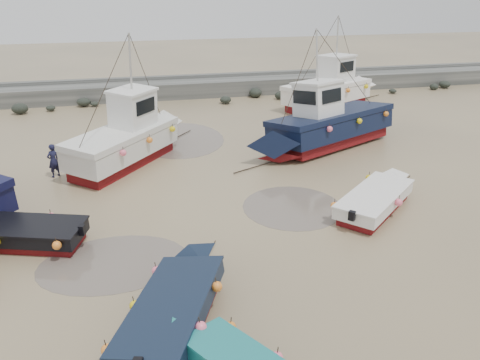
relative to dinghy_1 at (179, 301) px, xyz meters
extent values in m
plane|color=#9F8862|center=(0.86, 4.11, -0.54)|extent=(120.00, 120.00, 0.00)
cube|color=slate|center=(0.86, 26.11, 0.06)|extent=(60.00, 2.20, 1.20)
cube|color=slate|center=(0.86, 27.32, 0.79)|extent=(60.00, 0.60, 0.25)
ellipsoid|color=black|center=(5.96, 23.14, -0.24)|extent=(0.84, 0.86, 0.51)
ellipsoid|color=black|center=(8.65, 24.67, -0.19)|extent=(0.98, 1.07, 0.72)
ellipsoid|color=black|center=(15.01, 23.65, -0.27)|extent=(0.78, 0.90, 0.59)
ellipsoid|color=black|center=(23.89, 23.91, -0.30)|extent=(0.68, 0.72, 0.52)
ellipsoid|color=black|center=(19.78, 23.38, -0.33)|extent=(0.60, 0.70, 0.31)
ellipsoid|color=black|center=(-4.22, 24.58, -0.19)|extent=(0.99, 0.80, 0.58)
ellipsoid|color=black|center=(13.05, 23.88, -0.35)|extent=(0.54, 0.46, 0.30)
ellipsoid|color=black|center=(10.54, 24.09, -0.32)|extent=(0.61, 0.47, 0.46)
ellipsoid|color=black|center=(25.14, 24.26, -0.22)|extent=(0.92, 0.97, 0.58)
ellipsoid|color=black|center=(-3.45, 24.38, -0.32)|extent=(0.61, 0.53, 0.32)
ellipsoid|color=black|center=(11.85, 24.71, -0.30)|extent=(0.67, 0.55, 0.43)
ellipsoid|color=black|center=(-8.32, 23.45, -0.16)|extent=(1.09, 0.88, 0.72)
ellipsoid|color=black|center=(-6.39, 23.76, -0.31)|extent=(0.65, 0.60, 0.37)
ellipsoid|color=black|center=(10.32, 23.50, -0.23)|extent=(0.88, 0.64, 0.62)
ellipsoid|color=black|center=(-0.07, 23.71, -0.31)|extent=(0.64, 0.62, 0.48)
ellipsoid|color=black|center=(8.70, 24.53, -0.34)|extent=(0.55, 0.45, 0.29)
cylinder|color=#63594F|center=(-1.83, 3.13, -0.53)|extent=(4.82, 4.82, 0.01)
cylinder|color=#63594F|center=(5.18, 5.68, -0.53)|extent=(4.03, 4.03, 0.01)
cylinder|color=#63594F|center=(1.63, 15.51, -0.53)|extent=(5.18, 5.18, 0.01)
cube|color=maroon|center=(-0.15, -0.34, -0.39)|extent=(3.00, 4.17, 0.30)
cube|color=black|center=(-0.15, -0.34, -0.01)|extent=(3.37, 4.54, 0.45)
pyramid|color=black|center=(0.84, 1.87, 0.44)|extent=(1.96, 1.40, 0.90)
cube|color=brown|center=(-0.15, -0.34, 0.15)|extent=(2.76, 3.79, 0.10)
cube|color=black|center=(-0.15, -0.34, 0.24)|extent=(3.47, 4.65, 0.07)
cylinder|color=black|center=(1.24, 2.76, -0.51)|extent=(0.85, 1.84, 0.04)
sphere|color=orange|center=(-1.77, -1.42, 0.09)|extent=(0.30, 0.30, 0.30)
sphere|color=orange|center=(0.46, -1.52, 0.09)|extent=(0.30, 0.30, 0.30)
sphere|color=orange|center=(-1.09, 0.08, 0.09)|extent=(0.30, 0.30, 0.30)
sphere|color=orange|center=(1.14, -0.01, 0.09)|extent=(0.30, 0.30, 0.30)
sphere|color=orange|center=(-0.42, 1.59, 0.09)|extent=(0.30, 0.30, 0.30)
pyramid|color=#176E70|center=(0.07, -1.28, 0.44)|extent=(1.46, 1.30, 0.90)
cylinder|color=black|center=(-0.37, -0.61, -0.51)|extent=(1.14, 1.69, 0.04)
sphere|color=orange|center=(1.88, -2.62, 0.09)|extent=(0.30, 0.30, 0.30)
sphere|color=orange|center=(1.05, -1.39, 0.09)|extent=(0.30, 0.30, 0.30)
cube|color=maroon|center=(8.19, 4.58, -0.39)|extent=(3.86, 3.58, 0.30)
cube|color=silver|center=(8.19, 4.58, -0.01)|extent=(4.24, 3.95, 0.45)
pyramid|color=silver|center=(10.05, 6.16, 0.44)|extent=(1.60, 1.70, 0.90)
cube|color=brown|center=(8.19, 4.58, 0.15)|extent=(3.52, 3.27, 0.10)
cube|color=silver|center=(8.19, 4.58, 0.24)|extent=(4.35, 4.06, 0.07)
cube|color=black|center=(6.53, 3.16, 0.16)|extent=(0.28, 0.28, 0.35)
cylinder|color=black|center=(10.79, 6.79, -0.51)|extent=(1.55, 1.33, 0.04)
sphere|color=orange|center=(6.32, 4.21, 0.09)|extent=(0.30, 0.30, 0.30)
sphere|color=orange|center=(8.80, 3.87, 0.09)|extent=(0.30, 0.30, 0.30)
sphere|color=orange|center=(8.85, 6.37, 0.09)|extent=(0.30, 0.30, 0.30)
cube|color=maroon|center=(-4.73, 4.95, -0.39)|extent=(3.87, 2.39, 0.30)
cube|color=black|center=(-4.73, 4.95, -0.01)|extent=(4.20, 2.70, 0.45)
cube|color=brown|center=(-4.73, 4.95, 0.15)|extent=(3.51, 2.21, 0.10)
cube|color=black|center=(-4.73, 4.95, 0.24)|extent=(4.30, 2.78, 0.07)
cube|color=black|center=(-2.79, 4.31, 0.16)|extent=(0.24, 0.27, 0.35)
sphere|color=orange|center=(-3.53, 3.62, 0.09)|extent=(0.30, 0.30, 0.30)
sphere|color=orange|center=(-3.95, 5.64, 0.09)|extent=(0.30, 0.30, 0.30)
cube|color=maroon|center=(-1.42, 11.96, -0.26)|extent=(5.09, 5.73, 0.55)
cube|color=silver|center=(-1.42, 11.96, 0.49)|extent=(5.61, 6.27, 0.95)
pyramid|color=silver|center=(0.88, 14.85, 1.19)|extent=(2.57, 2.46, 1.40)
cube|color=brown|center=(-1.42, 11.96, 1.00)|extent=(5.46, 6.10, 0.08)
cube|color=silver|center=(-1.42, 11.96, 1.14)|extent=(5.74, 6.40, 0.30)
cube|color=white|center=(-0.89, 12.63, 2.11)|extent=(2.43, 2.50, 1.70)
cube|color=white|center=(-0.89, 12.63, 3.02)|extent=(2.62, 2.70, 0.12)
cube|color=black|center=(-0.25, 13.43, 2.37)|extent=(1.03, 0.84, 0.68)
cylinder|color=#B7B7B2|center=(-0.89, 12.63, 4.38)|extent=(0.10, 0.10, 2.60)
cylinder|color=black|center=(1.56, 15.69, -0.51)|extent=(1.91, 2.38, 0.05)
sphere|color=#FF6785|center=(-3.92, 10.75, 0.84)|extent=(0.30, 0.30, 0.30)
sphere|color=#FF6785|center=(-1.42, 10.04, 0.84)|extent=(0.30, 0.30, 0.30)
sphere|color=#FF6785|center=(-2.67, 12.31, 0.84)|extent=(0.30, 0.30, 0.30)
sphere|color=#FF6785|center=(-0.17, 11.60, 0.84)|extent=(0.30, 0.30, 0.30)
sphere|color=#FF6785|center=(-1.42, 13.88, 0.84)|extent=(0.30, 0.30, 0.30)
sphere|color=#FF6785|center=(1.08, 13.17, 0.84)|extent=(0.30, 0.30, 0.30)
cube|color=maroon|center=(9.81, 12.50, -0.26)|extent=(7.15, 4.95, 0.55)
cube|color=black|center=(9.81, 12.50, 0.49)|extent=(7.77, 5.52, 0.95)
pyramid|color=black|center=(5.99, 10.71, 1.19)|extent=(2.42, 3.01, 1.40)
cube|color=brown|center=(9.81, 12.50, 1.00)|extent=(7.57, 5.35, 0.08)
cube|color=black|center=(9.81, 12.50, 1.14)|extent=(7.94, 5.64, 0.30)
cube|color=white|center=(8.91, 12.08, 2.11)|extent=(2.60, 2.53, 1.70)
cube|color=white|center=(8.91, 12.08, 3.02)|extent=(2.81, 2.74, 0.12)
cube|color=black|center=(7.98, 11.64, 2.37)|extent=(0.72, 1.45, 0.68)
cylinder|color=#B7B7B2|center=(8.91, 12.08, 4.38)|extent=(0.10, 0.10, 2.60)
cylinder|color=black|center=(4.95, 10.22, -0.51)|extent=(2.74, 1.32, 0.05)
sphere|color=#FF6785|center=(13.07, 12.43, 0.84)|extent=(0.30, 0.30, 0.30)
sphere|color=#FF6785|center=(10.78, 14.56, 0.84)|extent=(0.30, 0.30, 0.30)
sphere|color=#FF6785|center=(10.96, 11.44, 0.84)|extent=(0.30, 0.30, 0.30)
sphere|color=#FF6785|center=(8.67, 13.57, 0.84)|extent=(0.30, 0.30, 0.30)
sphere|color=#FF6785|center=(8.84, 10.45, 0.84)|extent=(0.30, 0.30, 0.30)
sphere|color=#FF6785|center=(6.56, 12.58, 0.84)|extent=(0.30, 0.30, 0.30)
cube|color=maroon|center=(12.66, 20.11, -0.26)|extent=(6.38, 4.72, 0.55)
cube|color=white|center=(12.66, 20.11, 0.49)|extent=(6.95, 5.28, 0.95)
pyramid|color=white|center=(16.03, 21.79, 1.19)|extent=(2.48, 3.05, 1.40)
cube|color=brown|center=(12.66, 20.11, 1.00)|extent=(6.77, 5.12, 0.08)
cube|color=white|center=(12.66, 20.11, 1.14)|extent=(7.10, 5.39, 0.30)
cube|color=white|center=(13.45, 20.50, 2.11)|extent=(2.63, 2.58, 1.70)
cube|color=white|center=(13.45, 20.50, 3.02)|extent=(2.84, 2.79, 0.12)
cube|color=black|center=(14.36, 20.96, 2.37)|extent=(0.76, 1.46, 0.68)
cylinder|color=#B7B7B2|center=(13.45, 20.50, 4.38)|extent=(0.10, 0.10, 2.60)
cylinder|color=black|center=(17.00, 22.28, -0.51)|extent=(2.71, 1.38, 0.05)
sphere|color=#FF6785|center=(9.72, 20.29, 0.84)|extent=(0.30, 0.30, 0.30)
sphere|color=#FF6785|center=(11.95, 18.11, 0.84)|extent=(0.30, 0.30, 0.30)
sphere|color=#FF6785|center=(11.55, 21.20, 0.84)|extent=(0.30, 0.30, 0.30)
sphere|color=#FF6785|center=(13.78, 19.03, 0.84)|extent=(0.30, 0.30, 0.30)
sphere|color=#FF6785|center=(13.38, 22.11, 0.84)|extent=(0.30, 0.30, 0.30)
sphere|color=#FF6785|center=(15.60, 19.94, 0.84)|extent=(0.30, 0.30, 0.30)
imported|color=#171834|center=(-4.57, 11.22, -0.54)|extent=(0.69, 0.67, 1.60)
camera|label=1|loc=(-0.73, -10.36, 7.94)|focal=35.00mm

